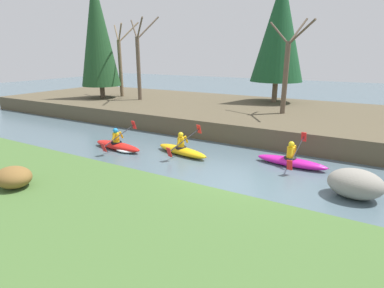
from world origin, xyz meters
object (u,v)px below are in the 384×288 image
Objects in this scene: kayaker_middle at (182,150)px; boulder_midstream at (355,184)px; kayaker_lead at (292,161)px; kayaker_trailing at (119,146)px.

kayaker_middle is 1.76× the size of boulder_midstream.
kayaker_lead is at bearing 141.62° from boulder_midstream.
kayaker_middle is at bearing 20.17° from kayaker_trailing.
kayaker_middle is (-4.47, -0.91, 0.00)m from kayaker_lead.
kayaker_trailing is at bearing -163.49° from kayaker_lead.
kayaker_lead is 4.56m from kayaker_middle.
kayaker_trailing reaches higher than boulder_midstream.
kayaker_lead is at bearing 17.18° from kayaker_trailing.
kayaker_middle is 2.99m from kayaker_trailing.
kayaker_trailing is at bearing 179.96° from boulder_midstream.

